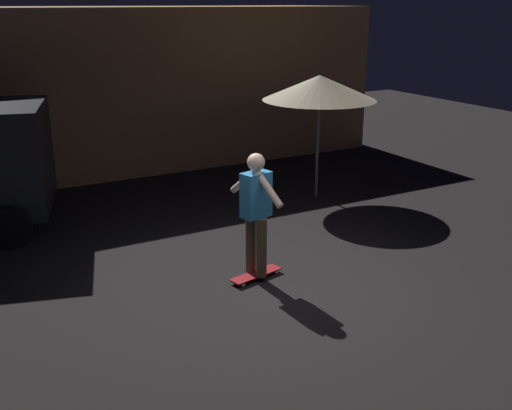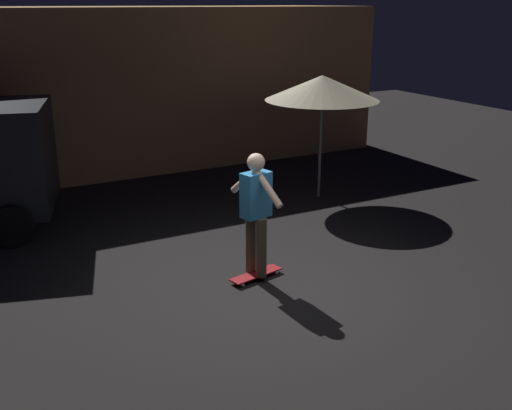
# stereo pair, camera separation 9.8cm
# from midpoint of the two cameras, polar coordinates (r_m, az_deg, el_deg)

# --- Properties ---
(ground_plane) EXTENTS (28.00, 28.00, 0.00)m
(ground_plane) POSITION_cam_midpoint_polar(r_m,az_deg,el_deg) (7.92, 1.39, -8.19)
(ground_plane) COLOR black
(low_building) EXTENTS (13.46, 3.55, 3.46)m
(low_building) POSITION_cam_midpoint_polar(r_m,az_deg,el_deg) (14.34, -16.70, 10.44)
(low_building) COLOR tan
(low_building) RESTS_ON ground_plane
(patio_umbrella) EXTENTS (2.10, 2.10, 2.30)m
(patio_umbrella) POSITION_cam_midpoint_polar(r_m,az_deg,el_deg) (11.33, 5.73, 10.89)
(patio_umbrella) COLOR slate
(patio_umbrella) RESTS_ON ground_plane
(skateboard_ridden) EXTENTS (0.80, 0.36, 0.07)m
(skateboard_ridden) POSITION_cam_midpoint_polar(r_m,az_deg,el_deg) (8.28, -0.34, -6.54)
(skateboard_ridden) COLOR #AD1E23
(skateboard_ridden) RESTS_ON ground_plane
(skater) EXTENTS (0.42, 0.98, 1.67)m
(skater) POSITION_cam_midpoint_polar(r_m,az_deg,el_deg) (7.91, -0.36, -0.09)
(skater) COLOR brown
(skater) RESTS_ON skateboard_ridden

